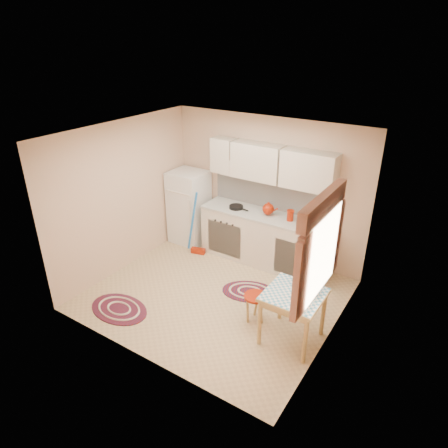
{
  "coord_description": "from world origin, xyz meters",
  "views": [
    {
      "loc": [
        2.9,
        -4.25,
        3.69
      ],
      "look_at": [
        -0.0,
        0.25,
        1.12
      ],
      "focal_mm": 32.0,
      "sensor_mm": 36.0,
      "label": 1
    }
  ],
  "objects_px": {
    "fridge": "(189,207)",
    "base_cabinets": "(264,239)",
    "stool": "(255,308)",
    "table": "(292,317)"
  },
  "relations": [
    {
      "from": "fridge",
      "to": "base_cabinets",
      "type": "bearing_deg",
      "value": 1.81
    },
    {
      "from": "stool",
      "to": "table",
      "type": "bearing_deg",
      "value": -7.65
    },
    {
      "from": "base_cabinets",
      "to": "stool",
      "type": "distance_m",
      "value": 1.66
    },
    {
      "from": "fridge",
      "to": "stool",
      "type": "height_order",
      "value": "fridge"
    },
    {
      "from": "base_cabinets",
      "to": "stool",
      "type": "relative_size",
      "value": 5.36
    },
    {
      "from": "fridge",
      "to": "table",
      "type": "height_order",
      "value": "fridge"
    },
    {
      "from": "fridge",
      "to": "table",
      "type": "xyz_separation_m",
      "value": [
        2.83,
        -1.53,
        -0.34
      ]
    },
    {
      "from": "fridge",
      "to": "base_cabinets",
      "type": "relative_size",
      "value": 0.62
    },
    {
      "from": "base_cabinets",
      "to": "table",
      "type": "bearing_deg",
      "value": -51.7
    },
    {
      "from": "fridge",
      "to": "stool",
      "type": "distance_m",
      "value": 2.72
    }
  ]
}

